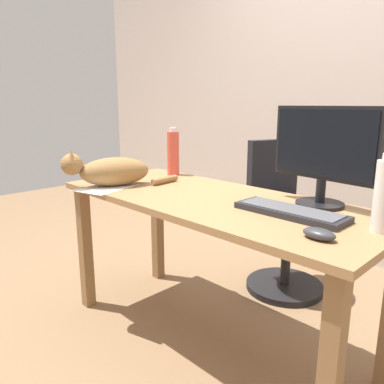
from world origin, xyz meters
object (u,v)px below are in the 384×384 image
(keyboard, at_px, (290,212))
(office_chair, at_px, (283,226))
(spray_bottle, at_px, (384,196))
(water_bottle, at_px, (173,153))
(computer_mouse, at_px, (319,234))
(monitor, at_px, (323,153))
(cat, at_px, (110,171))

(keyboard, bearing_deg, office_chair, 122.91)
(office_chair, distance_m, spray_bottle, 1.15)
(keyboard, bearing_deg, water_bottle, 165.54)
(computer_mouse, height_order, water_bottle, water_bottle)
(keyboard, bearing_deg, monitor, 86.06)
(keyboard, height_order, water_bottle, water_bottle)
(water_bottle, bearing_deg, keyboard, -14.46)
(monitor, relative_size, water_bottle, 1.69)
(keyboard, distance_m, computer_mouse, 0.27)
(spray_bottle, bearing_deg, office_chair, 138.82)
(cat, height_order, computer_mouse, cat)
(monitor, xyz_separation_m, keyboard, (-0.01, -0.21, -0.21))
(monitor, height_order, computer_mouse, monitor)
(monitor, relative_size, spray_bottle, 1.79)
(cat, bearing_deg, water_bottle, 91.61)
(office_chair, relative_size, spray_bottle, 3.53)
(cat, distance_m, spray_bottle, 1.29)
(keyboard, distance_m, cat, 0.97)
(office_chair, height_order, spray_bottle, spray_bottle)
(computer_mouse, bearing_deg, spray_bottle, 62.72)
(spray_bottle, bearing_deg, cat, -169.06)
(office_chair, xyz_separation_m, monitor, (0.49, -0.53, 0.56))
(keyboard, relative_size, water_bottle, 1.55)
(monitor, bearing_deg, spray_bottle, -28.68)
(office_chair, bearing_deg, keyboard, -57.09)
(computer_mouse, relative_size, spray_bottle, 0.41)
(water_bottle, bearing_deg, office_chair, 45.55)
(monitor, relative_size, computer_mouse, 4.36)
(water_bottle, distance_m, spray_bottle, 1.30)
(monitor, bearing_deg, computer_mouse, -62.96)
(monitor, height_order, cat, monitor)
(cat, bearing_deg, computer_mouse, 1.52)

